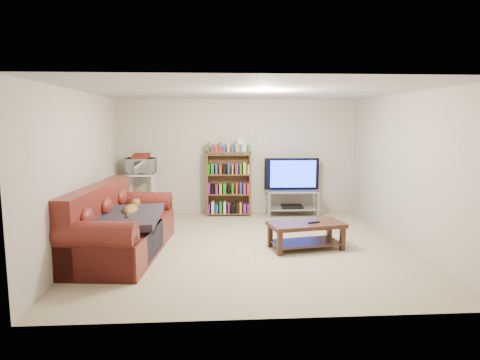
{
  "coord_description": "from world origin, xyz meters",
  "views": [
    {
      "loc": [
        -0.55,
        -6.51,
        1.97
      ],
      "look_at": [
        -0.1,
        0.4,
        1.0
      ],
      "focal_mm": 32.0,
      "sensor_mm": 36.0,
      "label": 1
    }
  ],
  "objects": [
    {
      "name": "television",
      "position": [
        1.1,
        2.14,
        0.86
      ],
      "size": [
        1.15,
        0.17,
        0.66
      ],
      "primitive_type": "imported",
      "rotation": [
        0.0,
        0.0,
        3.12
      ],
      "color": "black",
      "rests_on": "tv_stand"
    },
    {
      "name": "microwave_stand",
      "position": [
        -1.97,
        2.1,
        0.58
      ],
      "size": [
        0.57,
        0.42,
        0.91
      ],
      "rotation": [
        0.0,
        0.0,
        -0.01
      ],
      "color": "silver",
      "rests_on": "floor"
    },
    {
      "name": "remote",
      "position": [
        0.99,
        -0.22,
        0.42
      ],
      "size": [
        0.19,
        0.11,
        0.02
      ],
      "primitive_type": "cube",
      "rotation": [
        0.0,
        0.0,
        0.34
      ],
      "color": "black",
      "rests_on": "coffee_table"
    },
    {
      "name": "wall_back",
      "position": [
        0.0,
        2.5,
        1.2
      ],
      "size": [
        5.0,
        0.0,
        5.0
      ],
      "primitive_type": "plane",
      "rotation": [
        1.57,
        0.0,
        0.0
      ],
      "color": "beige",
      "rests_on": "ground"
    },
    {
      "name": "coffee_table",
      "position": [
        0.88,
        -0.19,
        0.29
      ],
      "size": [
        1.22,
        0.77,
        0.41
      ],
      "rotation": [
        0.0,
        0.0,
        0.19
      ],
      "color": "#381E13",
      "rests_on": "floor"
    },
    {
      "name": "floor",
      "position": [
        0.0,
        0.0,
        0.0
      ],
      "size": [
        5.0,
        5.0,
        0.0
      ],
      "primitive_type": "plane",
      "color": "tan",
      "rests_on": "ground"
    },
    {
      "name": "wall_right",
      "position": [
        2.5,
        0.0,
        1.2
      ],
      "size": [
        0.0,
        5.0,
        5.0
      ],
      "primitive_type": "plane",
      "rotation": [
        1.57,
        0.0,
        -1.57
      ],
      "color": "beige",
      "rests_on": "ground"
    },
    {
      "name": "bookshelf",
      "position": [
        -0.22,
        2.24,
        0.69
      ],
      "size": [
        0.94,
        0.33,
        1.33
      ],
      "rotation": [
        0.0,
        0.0,
        -0.05
      ],
      "color": "#52351C",
      "rests_on": "floor"
    },
    {
      "name": "microwave",
      "position": [
        -1.97,
        2.1,
        1.07
      ],
      "size": [
        0.57,
        0.39,
        0.31
      ],
      "primitive_type": "imported",
      "rotation": [
        0.0,
        0.0,
        -0.01
      ],
      "color": "silver",
      "rests_on": "microwave_stand"
    },
    {
      "name": "sofa",
      "position": [
        -1.96,
        -0.25,
        0.35
      ],
      "size": [
        1.27,
        2.49,
        1.02
      ],
      "rotation": [
        0.0,
        0.0,
        -0.1
      ],
      "color": "maroon",
      "rests_on": "floor"
    },
    {
      "name": "blanket",
      "position": [
        -1.79,
        -0.43,
        0.59
      ],
      "size": [
        0.95,
        1.22,
        0.2
      ],
      "primitive_type": "cube",
      "rotation": [
        0.05,
        -0.04,
        -0.02
      ],
      "color": "#28252F",
      "rests_on": "sofa"
    },
    {
      "name": "wall_front",
      "position": [
        0.0,
        -2.5,
        1.2
      ],
      "size": [
        5.0,
        0.0,
        5.0
      ],
      "primitive_type": "plane",
      "rotation": [
        -1.57,
        0.0,
        0.0
      ],
      "color": "beige",
      "rests_on": "ground"
    },
    {
      "name": "game_boxes",
      "position": [
        -1.97,
        2.1,
        1.25
      ],
      "size": [
        0.34,
        0.29,
        0.05
      ],
      "primitive_type": "cube",
      "rotation": [
        0.0,
        0.0,
        -0.01
      ],
      "color": "maroon",
      "rests_on": "microwave"
    },
    {
      "name": "cat",
      "position": [
        -1.77,
        -0.21,
        0.65
      ],
      "size": [
        0.33,
        0.68,
        0.2
      ],
      "primitive_type": null,
      "rotation": [
        0.0,
        0.0,
        -0.1
      ],
      "color": "brown",
      "rests_on": "sofa"
    },
    {
      "name": "shelf_clutter",
      "position": [
        -0.12,
        2.25,
        1.44
      ],
      "size": [
        0.68,
        0.22,
        0.28
      ],
      "rotation": [
        0.0,
        0.0,
        -0.05
      ],
      "color": "silver",
      "rests_on": "bookshelf"
    },
    {
      "name": "ceiling",
      "position": [
        0.0,
        0.0,
        2.4
      ],
      "size": [
        5.0,
        5.0,
        0.0
      ],
      "primitive_type": "plane",
      "rotation": [
        3.14,
        0.0,
        0.0
      ],
      "color": "white",
      "rests_on": "ground"
    },
    {
      "name": "dvd_player",
      "position": [
        1.1,
        2.14,
        0.19
      ],
      "size": [
        0.43,
        0.3,
        0.06
      ],
      "primitive_type": "cube",
      "rotation": [
        0.0,
        0.0,
        -0.02
      ],
      "color": "black",
      "rests_on": "tv_stand"
    },
    {
      "name": "wall_left",
      "position": [
        -2.5,
        0.0,
        1.2
      ],
      "size": [
        0.0,
        5.0,
        5.0
      ],
      "primitive_type": "plane",
      "rotation": [
        1.57,
        0.0,
        1.57
      ],
      "color": "beige",
      "rests_on": "ground"
    },
    {
      "name": "tv_stand",
      "position": [
        1.1,
        2.14,
        0.36
      ],
      "size": [
        1.07,
        0.5,
        0.53
      ],
      "rotation": [
        0.0,
        0.0,
        -0.02
      ],
      "color": "#999EA3",
      "rests_on": "floor"
    }
  ]
}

